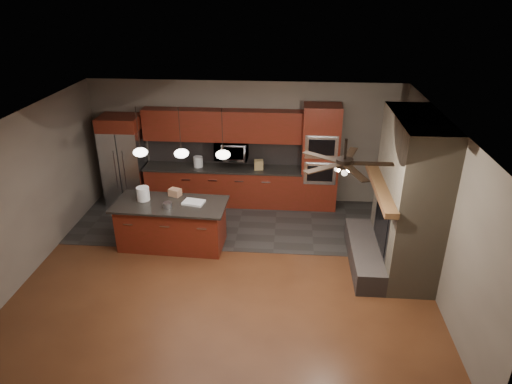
# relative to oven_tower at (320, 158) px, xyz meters

# --- Properties ---
(ground) EXTENTS (7.00, 7.00, 0.00)m
(ground) POSITION_rel_oven_tower_xyz_m (-1.70, -2.69, -1.19)
(ground) COLOR brown
(ground) RESTS_ON ground
(ceiling) EXTENTS (7.00, 6.00, 0.02)m
(ceiling) POSITION_rel_oven_tower_xyz_m (-1.70, -2.69, 1.61)
(ceiling) COLOR white
(ceiling) RESTS_ON back_wall
(back_wall) EXTENTS (7.00, 0.02, 2.80)m
(back_wall) POSITION_rel_oven_tower_xyz_m (-1.70, 0.31, 0.21)
(back_wall) COLOR #746A5D
(back_wall) RESTS_ON ground
(right_wall) EXTENTS (0.02, 6.00, 2.80)m
(right_wall) POSITION_rel_oven_tower_xyz_m (1.80, -2.69, 0.21)
(right_wall) COLOR #746A5D
(right_wall) RESTS_ON ground
(left_wall) EXTENTS (0.02, 6.00, 2.80)m
(left_wall) POSITION_rel_oven_tower_xyz_m (-5.20, -2.69, 0.21)
(left_wall) COLOR #746A5D
(left_wall) RESTS_ON ground
(slate_tile_patch) EXTENTS (7.00, 2.40, 0.01)m
(slate_tile_patch) POSITION_rel_oven_tower_xyz_m (-1.70, -0.89, -1.19)
(slate_tile_patch) COLOR #2D2B29
(slate_tile_patch) RESTS_ON ground
(fireplace_column) EXTENTS (1.30, 2.10, 2.80)m
(fireplace_column) POSITION_rel_oven_tower_xyz_m (1.34, -2.29, 0.11)
(fireplace_column) COLOR #746753
(fireplace_column) RESTS_ON ground
(back_cabinetry) EXTENTS (3.59, 0.64, 2.20)m
(back_cabinetry) POSITION_rel_oven_tower_xyz_m (-2.18, 0.05, -0.30)
(back_cabinetry) COLOR maroon
(back_cabinetry) RESTS_ON ground
(oven_tower) EXTENTS (0.80, 0.63, 2.38)m
(oven_tower) POSITION_rel_oven_tower_xyz_m (0.00, 0.00, 0.00)
(oven_tower) COLOR maroon
(oven_tower) RESTS_ON ground
(microwave) EXTENTS (0.73, 0.41, 0.50)m
(microwave) POSITION_rel_oven_tower_xyz_m (-1.98, 0.06, 0.11)
(microwave) COLOR silver
(microwave) RESTS_ON back_cabinetry
(refrigerator) EXTENTS (0.88, 0.75, 2.07)m
(refrigerator) POSITION_rel_oven_tower_xyz_m (-4.43, -0.07, -0.16)
(refrigerator) COLOR silver
(refrigerator) RESTS_ON ground
(kitchen_island) EXTENTS (2.18, 1.06, 0.92)m
(kitchen_island) POSITION_rel_oven_tower_xyz_m (-2.91, -1.93, -0.73)
(kitchen_island) COLOR maroon
(kitchen_island) RESTS_ON ground
(white_bucket) EXTENTS (0.26, 0.26, 0.26)m
(white_bucket) POSITION_rel_oven_tower_xyz_m (-3.45, -1.82, -0.14)
(white_bucket) COLOR white
(white_bucket) RESTS_ON kitchen_island
(paint_can) EXTENTS (0.16, 0.16, 0.11)m
(paint_can) POSITION_rel_oven_tower_xyz_m (-2.90, -2.12, -0.22)
(paint_can) COLOR #AEADB2
(paint_can) RESTS_ON kitchen_island
(paint_tray) EXTENTS (0.44, 0.35, 0.04)m
(paint_tray) POSITION_rel_oven_tower_xyz_m (-2.46, -1.89, -0.25)
(paint_tray) COLOR white
(paint_tray) RESTS_ON kitchen_island
(cardboard_box) EXTENTS (0.27, 0.24, 0.14)m
(cardboard_box) POSITION_rel_oven_tower_xyz_m (-2.89, -1.59, -0.20)
(cardboard_box) COLOR #A67655
(cardboard_box) RESTS_ON kitchen_island
(counter_bucket) EXTENTS (0.24, 0.24, 0.24)m
(counter_bucket) POSITION_rel_oven_tower_xyz_m (-2.74, 0.01, -0.17)
(counter_bucket) COLOR white
(counter_bucket) RESTS_ON back_cabinetry
(counter_box) EXTENTS (0.21, 0.17, 0.22)m
(counter_box) POSITION_rel_oven_tower_xyz_m (-1.35, -0.04, -0.18)
(counter_box) COLOR #9D8351
(counter_box) RESTS_ON back_cabinetry
(pendant_left) EXTENTS (0.26, 0.26, 0.92)m
(pendant_left) POSITION_rel_oven_tower_xyz_m (-3.35, -1.99, 0.77)
(pendant_left) COLOR black
(pendant_left) RESTS_ON ceiling
(pendant_center) EXTENTS (0.26, 0.26, 0.92)m
(pendant_center) POSITION_rel_oven_tower_xyz_m (-2.60, -1.99, 0.77)
(pendant_center) COLOR black
(pendant_center) RESTS_ON ceiling
(pendant_right) EXTENTS (0.26, 0.26, 0.92)m
(pendant_right) POSITION_rel_oven_tower_xyz_m (-1.85, -1.99, 0.77)
(pendant_right) COLOR black
(pendant_right) RESTS_ON ceiling
(ceiling_fan) EXTENTS (1.27, 1.33, 0.41)m
(ceiling_fan) POSITION_rel_oven_tower_xyz_m (0.10, -3.49, 1.27)
(ceiling_fan) COLOR black
(ceiling_fan) RESTS_ON ceiling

